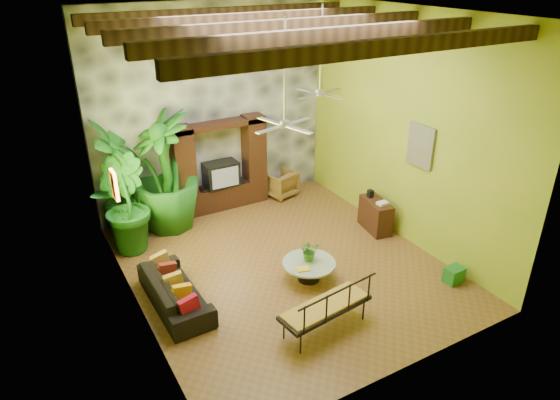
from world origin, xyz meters
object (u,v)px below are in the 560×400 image
ceiling_fan_back (320,83)px  iron_bench (328,306)px  ceiling_fan_front (285,113)px  tall_plant_b (124,205)px  tall_plant_a (119,179)px  tall_plant_c (165,172)px  side_console (375,215)px  entertainment_center (221,172)px  coffee_table (309,268)px  sofa (175,291)px  green_bin (454,275)px  wicker_armchair (280,183)px

ceiling_fan_back → iron_bench: (-1.98, -3.38, -2.87)m
ceiling_fan_front → tall_plant_b: (-2.42, 2.65, -2.33)m
tall_plant_a → tall_plant_c: 1.01m
tall_plant_c → iron_bench: tall_plant_c is taller
tall_plant_a → iron_bench: 5.65m
side_console → ceiling_fan_front: bearing=-157.4°
entertainment_center → coffee_table: (0.19, -3.85, -0.71)m
ceiling_fan_back → tall_plant_a: ceiling_fan_back is taller
tall_plant_a → side_console: tall_plant_a is taller
sofa → tall_plant_a: (-0.11, 3.17, 1.07)m
tall_plant_a → coffee_table: (2.69, -3.70, -1.12)m
entertainment_center → side_console: (2.65, -2.90, -0.59)m
entertainment_center → ceiling_fan_front: size_ratio=1.29×
ceiling_fan_back → sofa: size_ratio=0.90×
ceiling_fan_back → green_bin: 4.82m
sofa → green_bin: bearing=-112.8°
ceiling_fan_front → green_bin: ceiling_fan_front is taller
side_console → entertainment_center: bearing=142.4°
ceiling_fan_back → coffee_table: bearing=-126.4°
tall_plant_b → iron_bench: bearing=-63.2°
wicker_armchair → tall_plant_b: (-4.27, -0.74, 0.73)m
sofa → wicker_armchair: 5.15m
sofa → iron_bench: size_ratio=1.19×
tall_plant_c → entertainment_center: bearing=12.4°
entertainment_center → sofa: size_ratio=1.16×
sofa → side_console: size_ratio=2.22×
tall_plant_c → sofa: bearing=-106.5°
entertainment_center → side_console: bearing=-47.6°
green_bin → tall_plant_a: bearing=134.8°
entertainment_center → tall_plant_a: (-2.50, -0.16, 0.41)m
ceiling_fan_front → iron_bench: size_ratio=1.07×
ceiling_fan_front → wicker_armchair: size_ratio=2.44×
iron_bench → green_bin: (3.03, -0.03, -0.37)m
ceiling_fan_back → green_bin: bearing=-72.9°
sofa → wicker_armchair: (4.05, 3.18, 0.04)m
tall_plant_b → tall_plant_c: bearing=26.5°
coffee_table → tall_plant_a: bearing=126.0°
tall_plant_a → tall_plant_b: (-0.12, -0.73, -0.30)m
sofa → coffee_table: bearing=-102.5°
sofa → iron_bench: bearing=-135.6°
entertainment_center → tall_plant_c: tall_plant_c is taller
ceiling_fan_front → tall_plant_b: 4.28m
iron_bench → tall_plant_b: bearing=109.6°
coffee_table → iron_bench: bearing=-111.0°
wicker_armchair → entertainment_center: bearing=-19.5°
wicker_armchair → sofa: bearing=23.5°
coffee_table → green_bin: bearing=-31.3°
ceiling_fan_front → iron_bench: ceiling_fan_front is taller
tall_plant_c → ceiling_fan_back: bearing=-27.3°
entertainment_center → tall_plant_a: bearing=-176.4°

